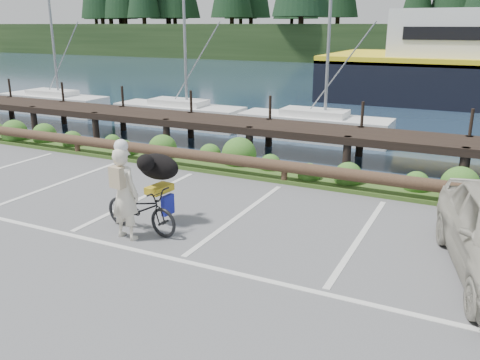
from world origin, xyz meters
name	(u,v)px	position (x,y,z in m)	size (l,w,h in m)	color
ground	(191,252)	(0.00, 0.00, 0.00)	(72.00, 72.00, 0.00)	#575759
harbor_backdrop	(466,52)	(0.39, 78.52, 0.00)	(170.00, 160.00, 30.00)	#1B2D41
vegetation_strip	(294,175)	(0.00, 5.30, 0.05)	(34.00, 1.60, 0.10)	#3D5B21
log_rail	(284,183)	(0.00, 4.60, 0.00)	(32.00, 0.30, 0.60)	#443021
bicycle	(141,209)	(-1.38, 0.41, 0.46)	(0.61, 1.76, 0.92)	black
cyclist	(124,194)	(-1.43, 0.00, 0.90)	(0.65, 0.43, 1.79)	beige
dog	(158,167)	(-1.32, 0.97, 1.19)	(0.92, 0.45, 0.53)	black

